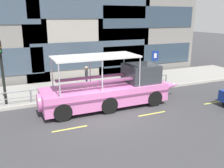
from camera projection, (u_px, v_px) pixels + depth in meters
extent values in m
plane|color=#3D3D3F|center=(108.00, 115.00, 13.61)|extent=(120.00, 120.00, 0.00)
cube|color=#99968E|center=(80.00, 88.00, 18.53)|extent=(32.00, 4.80, 0.18)
cube|color=#B2ADA3|center=(90.00, 97.00, 16.33)|extent=(32.00, 0.18, 0.18)
cube|color=#DBD64C|center=(70.00, 129.00, 11.95)|extent=(1.80, 0.12, 0.01)
cube|color=#DBD64C|center=(152.00, 114.00, 13.79)|extent=(1.80, 0.12, 0.01)
cube|color=#DBD64C|center=(215.00, 102.00, 15.63)|extent=(1.80, 0.12, 0.01)
cube|color=#3D4C5B|center=(93.00, 55.00, 21.20)|extent=(10.47, 0.06, 2.34)
cube|color=#3D4C5B|center=(92.00, 4.00, 20.04)|extent=(10.47, 0.06, 2.34)
cube|color=#2D3D4C|center=(149.00, 55.00, 23.54)|extent=(9.72, 0.06, 1.96)
cube|color=#2D3D4C|center=(151.00, 17.00, 22.57)|extent=(9.72, 0.06, 1.96)
cylinder|color=gray|center=(92.00, 83.00, 16.50)|extent=(12.26, 0.07, 0.07)
cylinder|color=gray|center=(93.00, 89.00, 16.61)|extent=(12.26, 0.06, 0.06)
cylinder|color=gray|center=(31.00, 96.00, 15.04)|extent=(0.09, 0.09, 0.79)
cylinder|color=gray|center=(63.00, 92.00, 15.82)|extent=(0.09, 0.09, 0.79)
cylinder|color=gray|center=(93.00, 89.00, 16.61)|extent=(0.09, 0.09, 0.79)
cylinder|color=gray|center=(119.00, 85.00, 17.39)|extent=(0.09, 0.09, 0.79)
cylinder|color=gray|center=(144.00, 82.00, 18.17)|extent=(0.09, 0.09, 0.79)
cylinder|color=gray|center=(166.00, 80.00, 18.96)|extent=(0.09, 0.09, 0.79)
cylinder|color=black|center=(2.00, 72.00, 14.30)|extent=(0.16, 0.16, 4.07)
sphere|color=green|center=(0.00, 51.00, 13.68)|extent=(0.14, 0.14, 0.14)
cylinder|color=#4C4F54|center=(154.00, 68.00, 18.72)|extent=(0.08, 0.08, 2.67)
cube|color=navy|center=(155.00, 56.00, 18.41)|extent=(0.60, 0.04, 0.76)
cube|color=white|center=(155.00, 56.00, 18.39)|extent=(0.24, 0.01, 0.36)
cube|color=pink|center=(105.00, 94.00, 14.68)|extent=(7.62, 2.38, 1.08)
cone|color=pink|center=(168.00, 86.00, 16.47)|extent=(1.71, 1.02, 1.02)
cylinder|color=pink|center=(41.00, 103.00, 13.21)|extent=(0.38, 1.02, 1.02)
cube|color=#783F64|center=(113.00, 98.00, 13.57)|extent=(7.62, 0.04, 0.12)
sphere|color=white|center=(173.00, 84.00, 16.62)|extent=(0.22, 0.22, 0.22)
cube|color=#33383D|center=(141.00, 73.00, 15.33)|extent=(1.91, 2.00, 1.12)
cube|color=silver|center=(96.00, 57.00, 13.82)|extent=(4.95, 2.19, 0.10)
cylinder|color=#B2B2B7|center=(124.00, 66.00, 15.90)|extent=(0.07, 0.07, 1.76)
cylinder|color=#B2B2B7|center=(140.00, 72.00, 14.05)|extent=(0.07, 0.07, 1.76)
cylinder|color=#B2B2B7|center=(90.00, 69.00, 15.00)|extent=(0.07, 0.07, 1.76)
cylinder|color=#B2B2B7|center=(102.00, 76.00, 13.15)|extent=(0.07, 0.07, 1.76)
cylinder|color=#B2B2B7|center=(52.00, 72.00, 14.09)|extent=(0.07, 0.07, 1.76)
cylinder|color=#B2B2B7|center=(59.00, 81.00, 12.24)|extent=(0.07, 0.07, 1.76)
cube|color=#783F64|center=(93.00, 77.00, 14.69)|extent=(4.56, 0.28, 0.12)
cube|color=#783F64|center=(99.00, 82.00, 13.68)|extent=(4.56, 0.28, 0.12)
cylinder|color=black|center=(137.00, 89.00, 16.82)|extent=(1.00, 0.28, 1.00)
cylinder|color=black|center=(154.00, 98.00, 14.89)|extent=(1.00, 0.28, 1.00)
cylinder|color=black|center=(96.00, 94.00, 15.65)|extent=(1.00, 0.28, 1.00)
cylinder|color=black|center=(109.00, 105.00, 13.72)|extent=(1.00, 0.28, 1.00)
cylinder|color=black|center=(55.00, 100.00, 14.63)|extent=(1.00, 0.28, 1.00)
cylinder|color=black|center=(63.00, 112.00, 12.70)|extent=(1.00, 0.28, 1.00)
cylinder|color=#1E2338|center=(136.00, 79.00, 19.21)|extent=(0.10, 0.10, 0.77)
cylinder|color=#1E2338|center=(135.00, 79.00, 19.10)|extent=(0.10, 0.10, 0.77)
cube|color=navy|center=(135.00, 71.00, 18.97)|extent=(0.33, 0.28, 0.55)
cylinder|color=navy|center=(137.00, 71.00, 19.12)|extent=(0.07, 0.07, 0.49)
cylinder|color=navy|center=(134.00, 72.00, 18.84)|extent=(0.07, 0.07, 0.49)
sphere|color=beige|center=(135.00, 66.00, 18.87)|extent=(0.21, 0.21, 0.21)
cylinder|color=#1E2338|center=(87.00, 83.00, 18.03)|extent=(0.11, 0.11, 0.84)
cylinder|color=#1E2338|center=(87.00, 83.00, 17.87)|extent=(0.11, 0.11, 0.84)
cube|color=#38383D|center=(86.00, 74.00, 17.76)|extent=(0.31, 0.37, 0.60)
cylinder|color=#38383D|center=(87.00, 73.00, 17.97)|extent=(0.07, 0.07, 0.54)
cylinder|color=#38383D|center=(86.00, 75.00, 17.57)|extent=(0.07, 0.07, 0.54)
sphere|color=tan|center=(86.00, 68.00, 17.64)|extent=(0.23, 0.23, 0.23)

